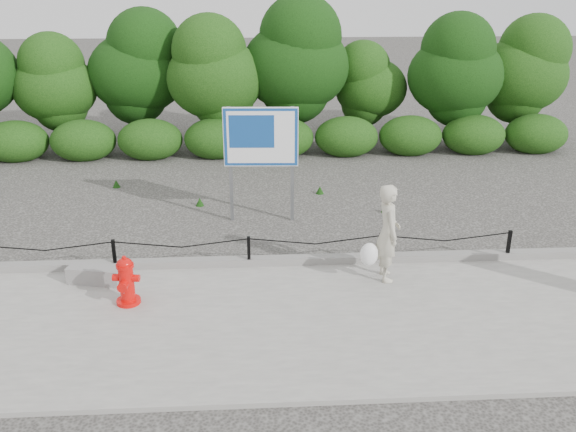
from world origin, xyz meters
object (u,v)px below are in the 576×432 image
Objects in this scene: pedestrian at (387,234)px; concrete_block at (95,275)px; fire_hydrant at (126,281)px; advertising_sign at (261,142)px.

pedestrian reaches higher than concrete_block.
advertising_sign is (2.31, 3.75, 1.34)m from fire_hydrant.
pedestrian is at bearing -1.47° from concrete_block.
advertising_sign is (-2.17, 3.10, 0.88)m from pedestrian.
pedestrian is 0.69× the size of advertising_sign.
pedestrian is 1.88× the size of concrete_block.
fire_hydrant is 0.33× the size of advertising_sign.
fire_hydrant is 1.10m from concrete_block.
pedestrian is 3.89m from advertising_sign.
fire_hydrant is 0.48× the size of pedestrian.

